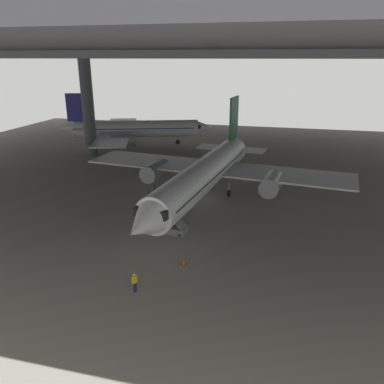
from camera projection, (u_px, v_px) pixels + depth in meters
The scene contains 8 objects.
ground_plane at pixel (193, 198), 47.89m from camera, with size 110.00×110.00×0.00m, color gray.
hangar_structure at pixel (215, 48), 54.47m from camera, with size 121.00×99.00×18.62m.
airplane_main at pixel (206, 173), 46.32m from camera, with size 35.35×36.39×11.40m.
boarding_stairs at pixel (168, 225), 38.55m from camera, with size 4.32×1.95×4.64m.
crew_worker_near_nose at pixel (135, 281), 28.50m from camera, with size 0.34×0.51×1.62m.
crew_worker_by_stairs at pixel (171, 218), 39.87m from camera, with size 0.35×0.51×1.60m.
airplane_distant at pixel (134, 129), 76.10m from camera, with size 31.26×30.98×10.24m.
traffic_cone_orange at pixel (184, 262), 32.50m from camera, with size 0.36×0.36×0.60m.
Camera 1 is at (10.66, -43.58, 16.80)m, focal length 35.56 mm.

